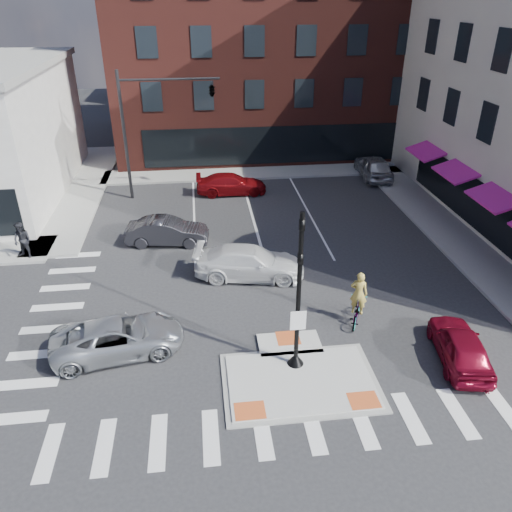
{
  "coord_description": "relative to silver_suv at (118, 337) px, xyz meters",
  "views": [
    {
      "loc": [
        -3.13,
        -13.46,
        12.15
      ],
      "look_at": [
        -0.85,
        5.3,
        2.0
      ],
      "focal_mm": 35.0,
      "sensor_mm": 36.0,
      "label": 1
    }
  ],
  "objects": [
    {
      "name": "sidewalk_e",
      "position": [
        17.24,
        8.0,
        -0.6
      ],
      "size": [
        3.0,
        24.0,
        0.15
      ],
      "primitive_type": "cube",
      "color": "gray",
      "rests_on": "ground"
    },
    {
      "name": "ground",
      "position": [
        6.44,
        -2.0,
        -0.68
      ],
      "size": [
        120.0,
        120.0,
        0.0
      ],
      "primitive_type": "plane",
      "color": "#28282B",
      "rests_on": "ground"
    },
    {
      "name": "building_far_left",
      "position": [
        2.44,
        50.0,
        4.32
      ],
      "size": [
        10.0,
        12.0,
        10.0
      ],
      "primitive_type": "cube",
      "color": "slate",
      "rests_on": "ground"
    },
    {
      "name": "pedestrian_a",
      "position": [
        -5.56,
        8.0,
        0.42
      ],
      "size": [
        1.13,
        1.03,
        1.89
      ],
      "primitive_type": "imported",
      "rotation": [
        0.0,
        0.0,
        -0.43
      ],
      "color": "black",
      "rests_on": "sidewalk_nw"
    },
    {
      "name": "refuge_island",
      "position": [
        6.44,
        -2.26,
        -0.63
      ],
      "size": [
        5.4,
        4.65,
        0.13
      ],
      "color": "gray",
      "rests_on": "ground"
    },
    {
      "name": "bg_car_red",
      "position": [
        5.48,
        16.05,
        -0.01
      ],
      "size": [
        4.65,
        1.95,
        1.34
      ],
      "primitive_type": "imported",
      "rotation": [
        0.0,
        0.0,
        1.56
      ],
      "color": "maroon",
      "rests_on": "ground"
    },
    {
      "name": "building_far_right",
      "position": [
        15.44,
        52.0,
        5.32
      ],
      "size": [
        12.0,
        12.0,
        12.0
      ],
      "primitive_type": "cube",
      "color": "brown",
      "rests_on": "ground"
    },
    {
      "name": "sidewalk_n",
      "position": [
        9.44,
        20.0,
        -0.6
      ],
      "size": [
        26.0,
        3.0,
        0.15
      ],
      "primitive_type": "cube",
      "color": "gray",
      "rests_on": "ground"
    },
    {
      "name": "signal_pole",
      "position": [
        6.44,
        -1.6,
        1.68
      ],
      "size": [
        0.6,
        0.6,
        5.98
      ],
      "color": "black",
      "rests_on": "refuge_island"
    },
    {
      "name": "white_pickup",
      "position": [
        5.49,
        5.0,
        0.07
      ],
      "size": [
        5.44,
        2.94,
        1.5
      ],
      "primitive_type": "imported",
      "rotation": [
        0.0,
        0.0,
        1.4
      ],
      "color": "silver",
      "rests_on": "ground"
    },
    {
      "name": "cyclist",
      "position": [
        9.44,
        0.8,
        0.11
      ],
      "size": [
        1.38,
        1.98,
        2.34
      ],
      "rotation": [
        0.0,
        0.0,
        2.71
      ],
      "color": "#3F3F44",
      "rests_on": "ground"
    },
    {
      "name": "building_n",
      "position": [
        9.44,
        29.99,
        7.12
      ],
      "size": [
        24.4,
        18.4,
        15.5
      ],
      "color": "#4F1E18",
      "rests_on": "ground"
    },
    {
      "name": "bg_car_silver",
      "position": [
        15.94,
        18.0,
        0.14
      ],
      "size": [
        2.21,
        4.92,
        1.64
      ],
      "primitive_type": "imported",
      "rotation": [
        0.0,
        0.0,
        3.09
      ],
      "color": "#B5B8BD",
      "rests_on": "ground"
    },
    {
      "name": "red_sedan",
      "position": [
        12.47,
        -2.0,
        -0.01
      ],
      "size": [
        2.21,
        4.11,
        1.33
      ],
      "primitive_type": "imported",
      "rotation": [
        0.0,
        0.0,
        2.97
      ],
      "color": "maroon",
      "rests_on": "ground"
    },
    {
      "name": "bg_car_dark",
      "position": [
        1.51,
        9.0,
        0.04
      ],
      "size": [
        4.48,
        2.0,
        1.43
      ],
      "primitive_type": "imported",
      "rotation": [
        0.0,
        0.0,
        1.46
      ],
      "color": "#26262B",
      "rests_on": "ground"
    },
    {
      "name": "silver_suv",
      "position": [
        0.0,
        0.0,
        0.0
      ],
      "size": [
        5.18,
        3.03,
        1.36
      ],
      "primitive_type": "imported",
      "rotation": [
        0.0,
        0.0,
        1.74
      ],
      "color": "#B8BBBF",
      "rests_on": "ground"
    },
    {
      "name": "mast_arm_signal",
      "position": [
        2.96,
        16.0,
        5.53
      ],
      "size": [
        6.1,
        2.24,
        8.0
      ],
      "color": "black",
      "rests_on": "ground"
    }
  ]
}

